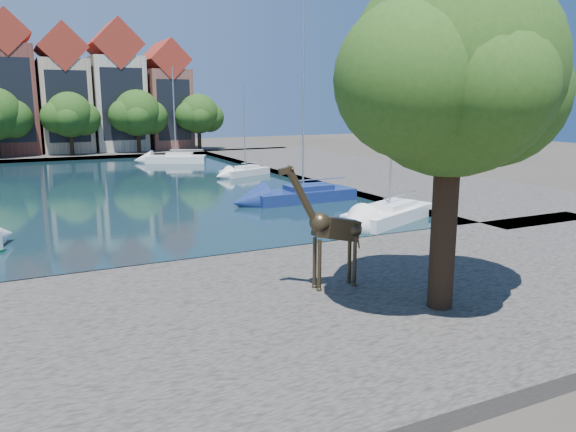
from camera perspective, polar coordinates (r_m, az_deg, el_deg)
name	(u,v)px	position (r m, az deg, el deg)	size (l,w,h in m)	color
ground	(146,276)	(23.77, -14.20, -5.89)	(160.00, 160.00, 0.00)	#38332B
water_basin	(80,191)	(47.00, -20.36, 2.41)	(38.00, 50.00, 0.08)	black
near_quay	(197,332)	(17.28, -9.26, -11.58)	(50.00, 14.00, 0.50)	#544F49
far_quay	(52,154)	(78.68, -22.85, 5.85)	(60.00, 16.00, 0.50)	#544F49
right_quay	(351,171)	(55.25, 6.38, 4.58)	(14.00, 52.00, 0.50)	#544F49
plane_tree	(456,78)	(17.92, 16.65, 13.25)	(8.32, 6.40, 10.62)	#332114
townhouse_center	(11,89)	(78.26, -26.30, 11.50)	(5.44, 9.18, 16.93)	brown
townhouse_east_inner	(64,94)	(78.52, -21.81, 11.40)	(5.94, 9.18, 15.79)	tan
townhouse_east_mid	(116,92)	(79.32, -17.05, 11.98)	(6.43, 9.18, 16.65)	beige
townhouse_east_end	(165,99)	(80.63, -12.36, 11.49)	(5.44, 9.18, 14.43)	brown
far_tree_mid_east	(71,116)	(73.07, -21.22, 9.43)	(7.02, 5.40, 7.52)	#332114
far_tree_east	(138,115)	(74.22, -14.98, 9.93)	(7.54, 5.80, 7.84)	#332114
far_tree_far_east	(199,115)	(76.19, -8.99, 10.09)	(6.76, 5.20, 7.36)	#332114
giraffe_statue	(330,228)	(19.59, 4.32, -1.23)	(3.08, 0.60, 4.40)	#382D1C
sailboat_right_a	(389,211)	(33.28, 10.25, 0.49)	(7.15, 4.95, 12.29)	white
sailboat_right_b	(303,192)	(39.25, 1.53, 2.42)	(7.40, 2.73, 13.83)	navy
sailboat_right_c	(245,170)	(53.06, -4.39, 4.66)	(5.28, 3.52, 8.38)	silver
sailboat_right_d	(176,157)	(64.87, -11.32, 5.86)	(6.92, 4.77, 10.54)	silver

